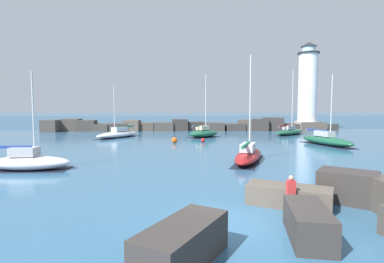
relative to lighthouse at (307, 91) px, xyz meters
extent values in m
plane|color=#336084|center=(-24.38, -47.75, -7.81)|extent=(600.00, 600.00, 0.00)
cube|color=#235175|center=(-24.38, 60.56, -7.80)|extent=(400.00, 116.00, 0.01)
cube|color=#423D38|center=(-49.80, -0.22, -6.70)|extent=(3.50, 5.38, 2.22)
cube|color=#4C443D|center=(-46.88, 0.95, -6.63)|extent=(3.40, 3.72, 2.36)
cube|color=#423D38|center=(-43.97, 0.86, -6.76)|extent=(3.81, 4.29, 2.10)
cube|color=#423D38|center=(-40.87, 1.06, -7.13)|extent=(3.20, 4.57, 1.36)
cube|color=#423D38|center=(-37.70, 0.54, -7.06)|extent=(3.75, 5.45, 1.50)
cube|color=brown|center=(-34.99, 0.05, -6.75)|extent=(3.18, 3.40, 2.11)
cube|color=#4C443D|center=(-32.10, 1.35, -7.04)|extent=(3.25, 5.05, 1.54)
cube|color=#423D38|center=(-28.85, 1.06, -7.02)|extent=(5.30, 5.43, 1.58)
cube|color=#383330|center=(-25.63, 1.17, -6.70)|extent=(3.17, 5.03, 2.21)
cube|color=#423D38|center=(-22.56, 1.28, -6.95)|extent=(4.14, 4.04, 1.71)
cube|color=#423D38|center=(-18.96, 0.67, -7.03)|extent=(4.15, 5.36, 1.56)
cube|color=#423D38|center=(-14.90, 0.57, -7.12)|extent=(4.47, 4.85, 1.37)
cube|color=#4C443D|center=(-12.33, 1.19, -6.76)|extent=(3.58, 4.92, 2.10)
cube|color=#383330|center=(-9.60, -0.17, -6.66)|extent=(3.58, 4.32, 2.29)
cube|color=#383330|center=(-6.80, 0.34, -6.54)|extent=(4.86, 5.15, 2.54)
cube|color=#383330|center=(-2.98, 0.60, -7.15)|extent=(4.54, 4.48, 1.32)
cube|color=#4C443D|center=(0.91, -0.18, -6.96)|extent=(5.74, 6.26, 1.70)
cube|color=#423D38|center=(4.27, 1.16, -7.19)|extent=(4.64, 4.51, 1.24)
cylinder|color=gray|center=(0.00, 0.00, -6.91)|extent=(4.92, 4.92, 1.80)
cylinder|color=white|center=(0.00, 0.00, 0.71)|extent=(3.65, 3.65, 13.43)
cylinder|color=#232328|center=(0.00, 0.00, 7.55)|extent=(4.19, 4.19, 0.25)
cylinder|color=silver|center=(0.00, 0.00, 8.25)|extent=(2.55, 2.55, 1.15)
cone|color=#232328|center=(0.00, 0.00, 9.27)|extent=(3.10, 3.10, 0.90)
cube|color=#383330|center=(-18.42, -45.49, -7.07)|extent=(3.08, 2.92, 1.48)
cube|color=#383330|center=(-26.40, -50.77, -7.21)|extent=(2.95, 3.54, 1.19)
cube|color=#383330|center=(-22.09, -49.31, -7.26)|extent=(1.86, 3.11, 1.10)
cube|color=brown|center=(-21.46, -45.93, -7.34)|extent=(3.91, 3.10, 0.94)
ellipsoid|color=white|center=(-35.25, -13.40, -7.34)|extent=(6.26, 7.96, 0.94)
cube|color=black|center=(-35.25, -13.40, -7.79)|extent=(6.00, 7.59, 0.03)
cube|color=silver|center=(-35.02, -13.06, -6.55)|extent=(2.31, 2.68, 0.64)
cylinder|color=silver|center=(-35.59, -13.91, -3.46)|extent=(0.12, 0.12, 6.82)
cylinder|color=#BCBCC1|center=(-34.35, -12.04, -6.32)|extent=(2.57, 3.80, 0.10)
cube|color=#1E664C|center=(-34.35, -12.04, -6.22)|extent=(2.28, 3.29, 0.20)
ellipsoid|color=#195138|center=(-7.52, -10.50, -7.34)|extent=(7.24, 6.73, 0.95)
cube|color=black|center=(-7.52, -10.50, -7.79)|extent=(6.92, 6.43, 0.03)
cube|color=#B2B2B7|center=(-7.81, -10.77, -6.54)|extent=(2.49, 2.37, 0.64)
cylinder|color=silver|center=(-7.07, -10.10, -2.02)|extent=(0.12, 0.12, 9.68)
cylinder|color=#BCBCC1|center=(-8.71, -11.56, -6.31)|extent=(3.35, 2.99, 0.10)
cube|color=maroon|center=(-8.71, -11.56, -6.21)|extent=(2.93, 2.63, 0.20)
ellipsoid|color=#195138|center=(-8.39, -24.18, -7.29)|extent=(3.79, 8.63, 1.04)
cube|color=black|center=(-8.39, -24.18, -7.79)|extent=(3.66, 8.21, 0.03)
cube|color=#B2B2B7|center=(-8.47, -23.77, -6.45)|extent=(1.64, 2.70, 0.64)
cylinder|color=silver|center=(-8.25, -24.80, -3.10)|extent=(0.12, 0.12, 7.33)
cylinder|color=#BCBCC1|center=(-8.74, -22.54, -6.22)|extent=(1.08, 4.53, 0.10)
cube|color=navy|center=(-8.74, -22.54, -6.12)|extent=(1.03, 3.87, 0.20)
ellipsoid|color=#195138|center=(-22.21, -13.74, -7.23)|extent=(5.71, 5.33, 1.17)
cube|color=black|center=(-22.21, -13.74, -7.79)|extent=(5.47, 5.12, 0.03)
cube|color=beige|center=(-22.42, -13.92, -6.32)|extent=(2.10, 2.07, 0.64)
cylinder|color=silver|center=(-21.90, -13.49, -2.39)|extent=(0.12, 0.12, 8.50)
cylinder|color=#BCBCC1|center=(-23.04, -14.43, -6.09)|extent=(2.34, 1.97, 0.10)
cube|color=#4C4C51|center=(-23.04, -14.43, -5.99)|extent=(2.07, 1.76, 0.20)
ellipsoid|color=silver|center=(-37.16, -37.00, -7.31)|extent=(5.89, 2.33, 1.01)
cube|color=black|center=(-37.16, -37.00, -7.79)|extent=(5.60, 2.28, 0.03)
cube|color=#B2B2B7|center=(-37.45, -37.00, -6.48)|extent=(1.77, 1.27, 0.64)
cylinder|color=silver|center=(-36.72, -37.00, -3.77)|extent=(0.12, 0.12, 6.07)
cylinder|color=#BCBCC1|center=(-38.33, -36.99, -6.25)|extent=(3.23, 0.12, 0.10)
cube|color=navy|center=(-38.33, -36.99, -6.15)|extent=(2.75, 0.22, 0.20)
ellipsoid|color=maroon|center=(-20.46, -34.48, -7.35)|extent=(4.62, 7.99, 0.92)
cube|color=black|center=(-20.46, -34.48, -7.79)|extent=(4.44, 7.61, 0.03)
cube|color=silver|center=(-20.61, -34.85, -6.57)|extent=(1.82, 2.57, 0.64)
cylinder|color=silver|center=(-20.24, -33.94, -2.90)|extent=(0.12, 0.12, 7.99)
cylinder|color=#BCBCC1|center=(-21.04, -35.94, -6.34)|extent=(1.69, 4.05, 0.10)
cube|color=#1E664C|center=(-21.04, -35.94, -6.24)|extent=(1.55, 3.49, 0.20)
sphere|color=#EA5914|center=(-26.68, -20.91, -7.44)|extent=(0.74, 0.74, 0.74)
cylinder|color=black|center=(-26.68, -20.91, -6.97)|extent=(0.04, 0.04, 0.20)
sphere|color=red|center=(-22.95, -20.17, -7.55)|extent=(0.51, 0.51, 0.51)
cylinder|color=black|center=(-22.95, -20.17, -7.19)|extent=(0.04, 0.04, 0.20)
cylinder|color=#282833|center=(-21.80, -46.80, -7.42)|extent=(0.14, 0.14, 0.78)
cylinder|color=#282833|center=(-21.62, -46.80, -7.42)|extent=(0.14, 0.14, 0.78)
cube|color=red|center=(-21.71, -46.80, -6.72)|extent=(0.36, 0.22, 0.62)
sphere|color=tan|center=(-21.71, -46.80, -6.30)|extent=(0.21, 0.21, 0.21)
camera|label=1|loc=(-26.61, -59.00, -3.36)|focal=28.00mm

